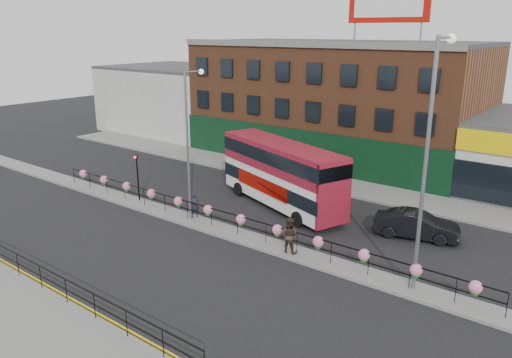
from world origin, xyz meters
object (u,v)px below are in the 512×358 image
Objects in this scene: pedestrian_b at (289,235)px; lamp_column_east at (430,146)px; pedestrian_a at (195,205)px; car at (416,225)px; double_decker_bus at (282,168)px; lamp_column_west at (190,133)px.

lamp_column_east is (6.52, 0.54, 5.53)m from pedestrian_b.
lamp_column_east is (13.92, -0.10, 5.71)m from pedestrian_a.
pedestrian_a is at bearing -13.18° from pedestrian_b.
car is 3.16× the size of pedestrian_a.
double_decker_bus is at bearing 77.64° from car.
car is at bearing 110.56° from lamp_column_east.
lamp_column_west is at bearing -119.46° from double_decker_bus.
pedestrian_b is (7.40, -0.64, 0.18)m from pedestrian_a.
lamp_column_east reaches higher than car.
pedestrian_a is 4.50m from lamp_column_west.
lamp_column_west is (-11.87, -5.68, 4.66)m from car.
double_decker_bus is 6.12m from pedestrian_a.
pedestrian_b is (4.53, -5.77, -1.53)m from double_decker_bus.
lamp_column_west reaches higher than pedestrian_b.
pedestrian_a is 7.43m from pedestrian_b.
double_decker_bus is 6.98× the size of pedestrian_a.
pedestrian_b is at bearing -70.70° from pedestrian_a.
pedestrian_b is at bearing -4.10° from lamp_column_west.
lamp_column_west is at bearing 165.11° from pedestrian_a.
double_decker_bus reaches higher than pedestrian_b.
double_decker_bus is 6.62m from lamp_column_west.
pedestrian_a is at bearing 179.58° from lamp_column_east.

